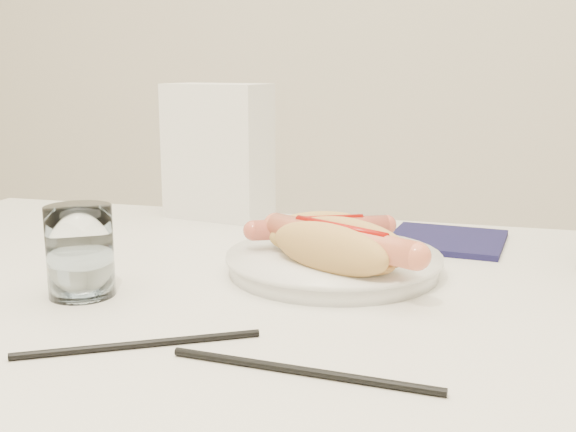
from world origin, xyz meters
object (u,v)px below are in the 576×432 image
(plate, at_px, (334,265))
(napkin_box, at_px, (218,151))
(table, at_px, (248,342))
(water_glass, at_px, (80,251))
(hotdog_left, at_px, (321,233))
(hotdog_right, at_px, (340,247))

(plate, distance_m, napkin_box, 0.37)
(table, distance_m, napkin_box, 0.42)
(water_glass, relative_size, napkin_box, 0.46)
(table, xyz_separation_m, plate, (0.08, 0.09, 0.07))
(table, distance_m, water_glass, 0.21)
(hotdog_left, xyz_separation_m, hotdog_right, (0.04, -0.07, 0.00))
(hotdog_right, height_order, napkin_box, napkin_box)
(table, relative_size, napkin_box, 5.67)
(hotdog_right, height_order, water_glass, water_glass)
(hotdog_right, xyz_separation_m, napkin_box, (-0.26, 0.31, 0.06))
(table, relative_size, hotdog_left, 7.58)
(table, bearing_deg, plate, 48.96)
(hotdog_left, distance_m, napkin_box, 0.33)
(water_glass, height_order, napkin_box, napkin_box)
(hotdog_right, bearing_deg, table, -128.60)
(water_glass, distance_m, napkin_box, 0.42)
(hotdog_right, bearing_deg, hotdog_left, 145.91)
(water_glass, xyz_separation_m, napkin_box, (-0.00, 0.41, 0.06))
(table, relative_size, hotdog_right, 6.36)
(hotdog_right, relative_size, water_glass, 1.96)
(plate, height_order, hotdog_left, hotdog_left)
(plate, bearing_deg, napkin_box, 133.02)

